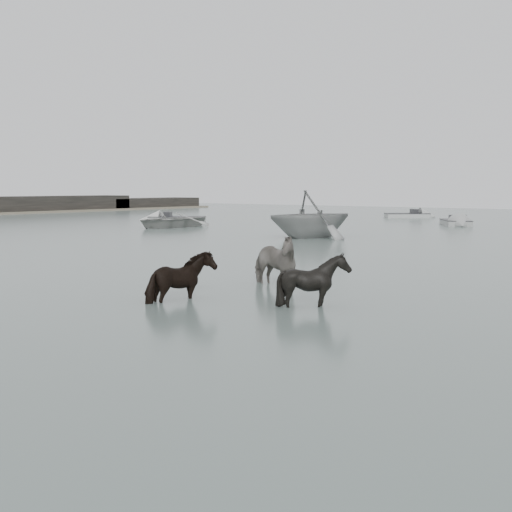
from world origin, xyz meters
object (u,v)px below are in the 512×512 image
object	(u,v)px
rowboat_lead	(170,219)
pony_pinto	(273,256)
pony_dark	(182,270)
pony_black	(314,274)

from	to	relation	value
rowboat_lead	pony_pinto	bearing A→B (deg)	-38.99
pony_pinto	rowboat_lead	world-z (taller)	pony_pinto
pony_dark	pony_black	size ratio (longest dim) A/B	1.01
pony_pinto	rowboat_lead	xyz separation A→B (m)	(-20.78, 16.47, -0.25)
pony_black	rowboat_lead	world-z (taller)	pony_black
pony_pinto	rowboat_lead	bearing A→B (deg)	65.01
pony_black	pony_dark	bearing A→B (deg)	114.17
pony_pinto	pony_dark	bearing A→B (deg)	-173.00
rowboat_lead	pony_dark	bearing A→B (deg)	-44.33
pony_dark	rowboat_lead	bearing A→B (deg)	29.00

